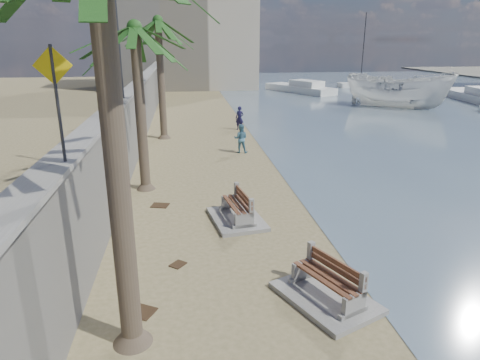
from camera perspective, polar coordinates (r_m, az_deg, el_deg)
ground_plane at (r=10.15m, az=8.41°, el=-18.93°), size 140.00×140.00×0.00m
seawall at (r=28.21m, az=-13.16°, el=8.90°), size 0.45×70.00×3.50m
wall_cap at (r=27.99m, az=-13.43°, el=12.53°), size 0.80×70.00×0.12m
end_building at (r=59.75m, az=-7.44°, el=18.95°), size 18.00×12.00×14.00m
bench_near at (r=10.88m, az=11.48°, el=-13.44°), size 2.55×2.94×1.03m
bench_far at (r=15.00m, az=-0.43°, el=-3.89°), size 2.03×2.67×1.02m
palm_mid at (r=17.74m, az=-13.89°, el=18.90°), size 5.00×5.00×7.44m
palm_back at (r=27.64m, az=-10.91°, el=19.96°), size 5.00×5.00×8.09m
pedestrian_sign at (r=9.64m, az=-23.36°, el=11.18°), size 0.78×0.07×2.40m
streetlight at (r=19.93m, az=-16.06°, el=19.15°), size 0.28×0.28×5.12m
person_a at (r=30.38m, az=-0.05°, el=8.48°), size 0.83×0.74×1.90m
person_b at (r=24.07m, az=0.10°, el=5.75°), size 1.00×0.86×1.79m
boat_cruiser at (r=43.28m, az=20.35°, el=11.39°), size 5.27×5.25×4.34m
yacht_far at (r=53.33m, az=7.94°, el=11.88°), size 7.02×9.90×1.50m
sailboat_west at (r=61.21m, az=15.75°, el=12.17°), size 6.36×2.47×9.53m
debris_b at (r=10.77m, az=-13.11°, el=-16.70°), size 0.82×0.77×0.03m
debris_c at (r=16.78m, az=-10.62°, el=-3.34°), size 0.75×0.66×0.03m
debris_d at (r=12.51m, az=-8.27°, el=-11.08°), size 0.54×0.55×0.03m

